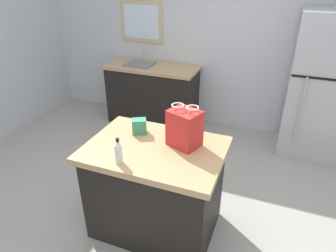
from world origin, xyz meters
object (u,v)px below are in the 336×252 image
Objects in this scene: kitchen_island at (156,188)px; refrigerator at (322,88)px; bottle at (118,152)px; shopping_bag at (185,128)px; small_box at (139,126)px.

refrigerator is (1.36, 1.97, 0.45)m from kitchen_island.
bottle is at bearing -118.76° from kitchen_island.
shopping_bag is at bearing 30.56° from kitchen_island.
refrigerator reaches higher than shopping_bag.
kitchen_island is 8.45× the size of small_box.
refrigerator is 2.39m from small_box.
bottle is at bearing -82.69° from small_box.
kitchen_island is 0.58m from small_box.
kitchen_island is at bearing -149.44° from shopping_bag.
refrigerator reaches higher than kitchen_island.
shopping_bag is 1.69× the size of bottle.
small_box is at bearing 142.55° from kitchen_island.
bottle is at bearing -131.61° from shopping_bag.
small_box is 0.64× the size of bottle.
small_box is (-0.22, 0.17, 0.50)m from kitchen_island.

